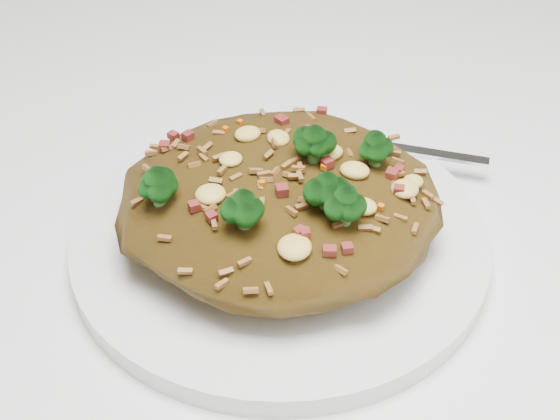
# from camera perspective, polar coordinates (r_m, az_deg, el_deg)

# --- Properties ---
(dining_table) EXTENTS (1.20, 0.80, 0.75)m
(dining_table) POSITION_cam_1_polar(r_m,az_deg,el_deg) (0.60, 9.79, -4.09)
(dining_table) COLOR white
(dining_table) RESTS_ON ground
(plate) EXTENTS (0.25, 0.25, 0.01)m
(plate) POSITION_cam_1_polar(r_m,az_deg,el_deg) (0.47, 0.00, -2.06)
(plate) COLOR white
(plate) RESTS_ON dining_table
(fried_rice) EXTENTS (0.19, 0.17, 0.07)m
(fried_rice) POSITION_cam_1_polar(r_m,az_deg,el_deg) (0.44, 0.03, 1.50)
(fried_rice) COLOR brown
(fried_rice) RESTS_ON plate
(fork) EXTENTS (0.16, 0.06, 0.00)m
(fork) POSITION_cam_1_polar(r_m,az_deg,el_deg) (0.53, 7.28, 4.71)
(fork) COLOR silver
(fork) RESTS_ON plate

